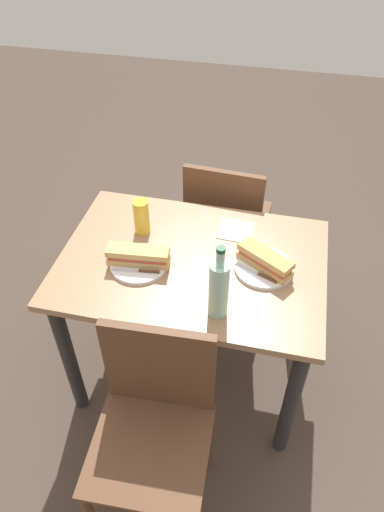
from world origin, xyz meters
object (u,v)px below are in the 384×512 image
at_px(baguette_sandwich_far, 265,260).
at_px(chair_near, 225,222).
at_px(baguette_sandwich_near, 138,256).
at_px(dining_table, 192,283).
at_px(chair_far, 155,420).
at_px(plate_near, 139,263).
at_px(beer_glass, 141,217).
at_px(plate_far, 264,268).
at_px(water_bottle, 219,288).
at_px(knife_near, 139,271).
at_px(knife_far, 258,274).

bearing_deg(baguette_sandwich_far, chair_near, -67.19).
xyz_separation_m(baguette_sandwich_near, baguette_sandwich_far, (-0.48, -0.08, -0.00)).
distance_m(dining_table, chair_far, 0.57).
xyz_separation_m(plate_near, beer_glass, (0.05, -0.20, 0.07)).
xyz_separation_m(plate_far, water_bottle, (0.14, 0.25, 0.12)).
height_order(knife_near, beer_glass, beer_glass).
relative_size(baguette_sandwich_near, plate_far, 1.08).
relative_size(plate_near, beer_glass, 1.47).
bearing_deg(knife_near, chair_near, -108.45).
distance_m(knife_far, water_bottle, 0.26).
height_order(dining_table, water_bottle, water_bottle).
relative_size(knife_near, baguette_sandwich_far, 0.79).
height_order(plate_near, plate_far, same).
distance_m(baguette_sandwich_near, water_bottle, 0.39).
height_order(plate_far, beer_glass, beer_glass).
relative_size(plate_near, water_bottle, 0.74).
xyz_separation_m(chair_far, water_bottle, (-0.15, -0.32, 0.37)).
distance_m(dining_table, knife_near, 0.26).
bearing_deg(chair_far, chair_near, -92.74).
bearing_deg(plate_near, knife_far, -175.69).
bearing_deg(dining_table, beer_glass, -27.36).
relative_size(baguette_sandwich_far, water_bottle, 0.74).
bearing_deg(knife_near, water_bottle, 159.71).
distance_m(plate_near, knife_near, 0.05).
distance_m(chair_near, baguette_sandwich_near, 0.74).
relative_size(chair_near, beer_glass, 5.67).
distance_m(knife_near, beer_glass, 0.26).
distance_m(chair_far, baguette_sandwich_near, 0.60).
distance_m(knife_near, knife_far, 0.45).
distance_m(dining_table, knife_far, 0.31).
bearing_deg(baguette_sandwich_far, knife_near, 16.00).
xyz_separation_m(chair_near, baguette_sandwich_near, (0.24, 0.64, 0.29)).
bearing_deg(chair_near, water_bottle, 96.88).
xyz_separation_m(knife_near, plate_far, (-0.46, -0.13, -0.01)).
bearing_deg(dining_table, knife_near, 34.57).
relative_size(chair_near, baguette_sandwich_near, 3.57).
bearing_deg(beer_glass, plate_far, 167.51).
distance_m(plate_near, baguette_sandwich_near, 0.04).
bearing_deg(chair_far, plate_near, -68.62).
height_order(chair_far, water_bottle, water_bottle).
bearing_deg(knife_near, baguette_sandwich_near, -71.75).
height_order(baguette_sandwich_near, plate_far, baguette_sandwich_near).
bearing_deg(baguette_sandwich_near, knife_near, 108.25).
bearing_deg(baguette_sandwich_far, chair_far, 63.36).
bearing_deg(baguette_sandwich_near, chair_far, 111.38).
relative_size(chair_far, plate_near, 3.85).
xyz_separation_m(plate_far, baguette_sandwich_far, (0.00, 0.00, 0.04)).
xyz_separation_m(chair_far, beer_glass, (0.24, -0.69, 0.32)).
height_order(dining_table, chair_near, chair_near).
bearing_deg(plate_far, dining_table, 1.82).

